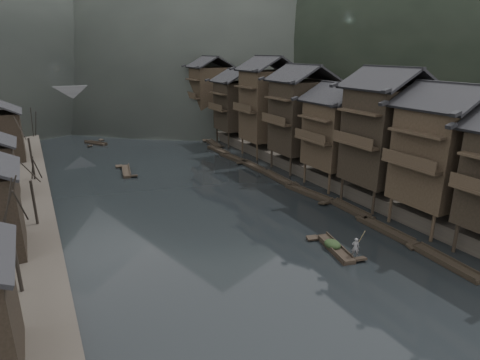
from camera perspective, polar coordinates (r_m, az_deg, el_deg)
water at (r=32.97m, az=4.92°, el=-11.43°), size 300.00×300.00×0.00m
right_bank at (r=83.12m, az=10.72°, el=7.08°), size 40.00×200.00×1.80m
stilt_houses at (r=55.48m, az=9.38°, el=10.18°), size 9.00×67.60×15.64m
bare_trees at (r=36.76m, az=-28.45°, el=0.06°), size 3.69×44.49×7.38m
moored_sampans at (r=52.40m, az=5.75°, el=0.15°), size 3.25×54.16×0.47m
midriver_boats at (r=72.26m, az=-17.31°, el=4.39°), size 8.82×32.62×0.45m
stone_bridge at (r=97.99m, az=-18.45°, el=10.59°), size 40.00×6.00×9.00m
hero_sampan at (r=35.34m, az=13.33°, el=-9.38°), size 2.29×5.65×0.44m
cargo_heap at (r=35.20m, az=13.06°, el=-8.37°), size 1.23×1.61×0.74m
boatman at (r=33.90m, az=16.13°, el=-8.82°), size 0.72×0.70×1.67m
bamboo_pole at (r=33.03m, az=16.75°, el=-4.92°), size 0.78×2.03×3.25m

